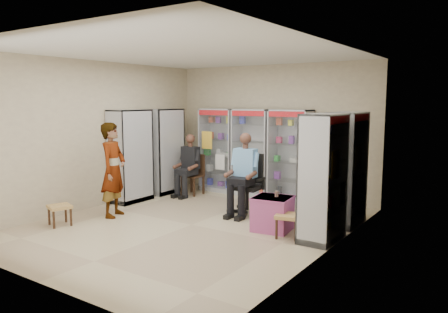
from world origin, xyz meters
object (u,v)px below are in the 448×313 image
Objects in this scene: cabinet_back_right at (290,155)px; cabinet_back_left at (219,150)px; wooden_chair at (193,175)px; pink_trunk at (273,214)px; woven_stool_b at (60,215)px; office_chair at (247,184)px; cabinet_right_far at (346,169)px; seated_shopkeeper at (246,176)px; cabinet_right_near at (323,178)px; cabinet_left_far at (165,151)px; cabinet_left_near at (131,156)px; cabinet_back_mid at (253,153)px; standing_man at (113,170)px; woven_stool_a at (288,226)px.

cabinet_back_left is at bearing 180.00° from cabinet_back_right.
pink_trunk is (2.89, -1.48, -0.18)m from wooden_chair.
woven_stool_b is (-3.24, -1.86, -0.11)m from pink_trunk.
wooden_chair is 0.81× the size of office_chair.
office_chair is (-1.83, -0.35, -0.42)m from cabinet_right_far.
seated_shopkeeper reaches higher than wooden_chair.
cabinet_back_right is 2.76m from cabinet_right_near.
cabinet_left_far is 1.00× the size of cabinet_left_near.
cabinet_back_left and cabinet_back_mid have the same top height.
cabinet_right_near is 3.92m from standing_man.
seated_shopkeeper is at bearing -42.10° from cabinet_back_left.
standing_man is at bearing 16.53° from cabinet_left_far.
cabinet_back_mid is 2.10m from cabinet_left_far.
cabinet_back_mid is 3.29m from woven_stool_a.
standing_man is at bearing -146.00° from seated_shopkeeper.
cabinet_right_near is 1.72× the size of office_chair.
cabinet_back_mid is 1.00× the size of cabinet_left_near.
seated_shopkeeper is at bearing 146.66° from woven_stool_a.
office_chair is at bearing 85.89° from seated_shopkeeper.
cabinet_left_near is at bearing 99.20° from woven_stool_b.
standing_man is at bearing -95.32° from cabinet_back_left.
cabinet_back_left is 5.23× the size of woven_stool_a.
woven_stool_b is 1.25m from standing_man.
woven_stool_b is at bearing -155.57° from woven_stool_a.
woven_stool_b is (-2.30, -2.53, -0.56)m from seated_shopkeeper.
cabinet_back_right is at bearing 0.00° from cabinet_back_left.
cabinet_left_far and cabinet_left_near have the same top height.
cabinet_right_near is 5.23× the size of woven_stool_a.
cabinet_back_mid reaches higher than standing_man.
woven_stool_b is (-0.35, -3.34, -0.29)m from wooden_chair.
cabinet_back_mid reaches higher than wooden_chair.
cabinet_back_left is 1.90m from cabinet_back_right.
seated_shopkeeper is (-0.20, -1.53, -0.26)m from cabinet_back_right.
wooden_chair is 3.37m from woven_stool_b.
cabinet_back_left is at bearing 155.39° from cabinet_left_near.
cabinet_right_near is 3.34× the size of pink_trunk.
office_chair is (2.63, -0.55, -0.42)m from cabinet_left_far.
standing_man reaches higher than woven_stool_a.
cabinet_back_right is 2.33m from wooden_chair.
office_chair is (1.70, -1.48, -0.42)m from cabinet_back_left.
pink_trunk is at bearing -52.50° from cabinet_back_mid.
standing_man is (-1.99, -1.61, 0.31)m from office_chair.
cabinet_right_near is at bearing -26.25° from office_chair.
office_chair is at bearing 48.34° from woven_stool_b.
cabinet_left_near is 3.34× the size of pink_trunk.
seated_shopkeeper is at bearing -22.44° from wooden_chair.
cabinet_back_mid is 2.82m from cabinet_right_far.
office_chair is at bearing -21.17° from wooden_chair.
cabinet_left_near is at bearing -144.35° from cabinet_back_right.
cabinet_right_far is at bearing -17.75° from cabinet_back_left.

